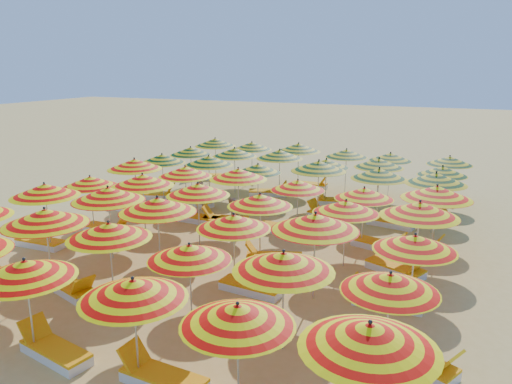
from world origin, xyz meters
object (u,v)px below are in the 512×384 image
(lounger_24, at_px, (204,176))
(lounger_26, at_px, (310,185))
(umbrella_18, at_px, (90,182))
(lounger_12, at_px, (197,218))
(umbrella_10, at_px, (284,262))
(umbrella_44, at_px, (299,147))
(umbrella_23, at_px, (420,209))
(umbrella_30, at_px, (162,159))
(umbrella_5, at_px, (369,336))
(umbrella_20, at_px, (198,190))
(umbrella_27, at_px, (298,185))
(lounger_0, at_px, (54,351))
(umbrella_12, at_px, (45,190))
(umbrella_16, at_px, (315,222))
(lounger_10, at_px, (397,269))
(umbrella_47, at_px, (450,161))
(umbrella_11, at_px, (390,283))
(lounger_13, at_px, (225,220))
(umbrella_32, at_px, (258,168))
(umbrella_45, at_px, (347,153))
(umbrella_33, at_px, (319,166))
(umbrella_46, at_px, (390,157))
(umbrella_29, at_px, (437,193))
(lounger_18, at_px, (197,202))
(umbrella_37, at_px, (235,152))
(lounger_3, at_px, (71,288))
(lounger_1, at_px, (162,378))
(lounger_21, at_px, (269,192))
(umbrella_39, at_px, (326,163))
(lounger_23, at_px, (425,211))
(umbrella_3, at_px, (133,290))
(umbrella_42, at_px, (215,142))
(lounger_11, at_px, (128,208))
(umbrella_24, at_px, (135,164))
(umbrella_36, at_px, (191,151))
(umbrella_38, at_px, (280,154))
(lounger_8, at_px, (108,228))
(umbrella_8, at_px, (109,231))
(umbrella_31, at_px, (209,161))
(lounger_7, at_px, (386,300))
(beachgoer_b, at_px, (232,219))
(beachgoer_a, at_px, (199,193))
(umbrella_2, at_px, (25,270))
(lounger_16, at_px, (415,247))
(umbrella_21, at_px, (260,200))
(umbrella_28, at_px, (364,193))
(umbrella_7, at_px, (45,217))
(umbrella_25, at_px, (185,172))
(lounger_15, at_px, (379,245))
(umbrella_41, at_px, (442,171))

(lounger_24, distance_m, lounger_26, 5.72)
(umbrella_18, distance_m, lounger_12, 4.12)
(umbrella_10, height_order, umbrella_44, umbrella_44)
(umbrella_23, xyz_separation_m, umbrella_30, (-11.22, 4.16, -0.13))
(umbrella_5, xyz_separation_m, umbrella_20, (-6.91, 6.89, -0.05))
(umbrella_27, relative_size, lounger_0, 1.25)
(umbrella_18, distance_m, umbrella_20, 4.33)
(umbrella_12, bearing_deg, umbrella_16, 0.70)
(lounger_10, bearing_deg, umbrella_47, 107.83)
(umbrella_11, bearing_deg, lounger_13, 136.01)
(umbrella_32, relative_size, umbrella_45, 1.09)
(umbrella_5, distance_m, umbrella_33, 12.47)
(umbrella_46, bearing_deg, lounger_10, -79.17)
(umbrella_16, xyz_separation_m, umbrella_29, (2.52, 4.49, -0.04))
(lounger_18, bearing_deg, umbrella_37, 95.09)
(umbrella_10, bearing_deg, lounger_3, 177.98)
(umbrella_23, height_order, lounger_1, umbrella_23)
(umbrella_5, relative_size, lounger_21, 1.24)
(lounger_12, xyz_separation_m, lounger_18, (-1.19, 2.05, 0.00))
(umbrella_39, height_order, lounger_23, umbrella_39)
(umbrella_3, distance_m, umbrella_42, 17.19)
(lounger_10, height_order, lounger_11, same)
(umbrella_27, relative_size, lounger_26, 1.30)
(umbrella_24, xyz_separation_m, umbrella_36, (-0.14, 4.52, -0.19))
(lounger_11, distance_m, lounger_13, 4.39)
(umbrella_38, height_order, lounger_8, umbrella_38)
(umbrella_27, xyz_separation_m, lounger_1, (0.54, -9.27, -1.63))
(umbrella_20, bearing_deg, umbrella_42, 115.07)
(umbrella_8, height_order, lounger_13, umbrella_8)
(umbrella_31, xyz_separation_m, lounger_7, (8.54, -6.38, -1.79))
(umbrella_46, relative_size, beachgoer_b, 1.52)
(beachgoer_a, bearing_deg, lounger_23, 134.84)
(umbrella_2, height_order, umbrella_23, umbrella_23)
(umbrella_12, bearing_deg, umbrella_38, 65.03)
(umbrella_38, distance_m, lounger_16, 8.27)
(lounger_16, height_order, lounger_18, same)
(umbrella_21, relative_size, umbrella_29, 0.84)
(umbrella_42, bearing_deg, umbrella_28, -36.56)
(umbrella_45, bearing_deg, umbrella_38, -140.62)
(umbrella_31, distance_m, umbrella_32, 2.26)
(umbrella_2, xyz_separation_m, umbrella_45, (2.60, 16.11, -0.04))
(umbrella_7, height_order, lounger_8, umbrella_7)
(umbrella_24, xyz_separation_m, umbrella_30, (-0.13, 2.09, -0.14))
(umbrella_3, xyz_separation_m, umbrella_31, (-4.72, 11.37, 0.06))
(umbrella_10, bearing_deg, umbrella_31, 126.57)
(umbrella_25, distance_m, lounger_15, 7.68)
(umbrella_5, relative_size, umbrella_23, 0.80)
(lounger_12, relative_size, lounger_13, 0.96)
(umbrella_10, height_order, umbrella_42, umbrella_10)
(umbrella_41, height_order, umbrella_45, umbrella_45)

